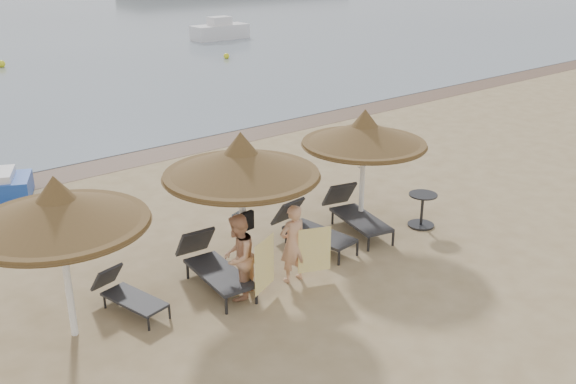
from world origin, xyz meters
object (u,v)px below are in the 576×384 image
object	(u,v)px
person_left	(238,251)
palapa_left	(58,211)
lounger_near_right	(310,228)
palapa_center	(241,163)
side_table	(422,211)
lounger_near_left	(212,264)
lounger_far_left	(126,293)
palapa_right	(364,134)
lounger_far_right	(354,212)
person_right	(293,238)

from	to	relation	value
person_left	palapa_left	bearing A→B (deg)	-51.16
palapa_left	lounger_near_right	world-z (taller)	palapa_left
palapa_center	side_table	distance (m)	5.13
palapa_center	lounger_near_left	size ratio (longest dim) A/B	1.40
palapa_center	lounger_near_right	distance (m)	2.80
lounger_near_left	lounger_near_right	size ratio (longest dim) A/B	1.03
lounger_far_left	side_table	size ratio (longest dim) A/B	2.09
palapa_right	lounger_near_left	bearing A→B (deg)	-178.16
lounger_near_right	side_table	bearing A→B (deg)	-24.95
lounger_far_right	palapa_left	bearing A→B (deg)	-165.59
lounger_near_left	lounger_far_right	bearing A→B (deg)	6.52
person_left	lounger_far_right	bearing A→B (deg)	155.29
lounger_near_right	person_right	distance (m)	1.75
lounger_near_right	palapa_left	bearing A→B (deg)	174.67
palapa_center	lounger_near_left	distance (m)	2.08
lounger_far_left	person_right	xyz separation A→B (m)	(3.04, -1.08, 0.61)
palapa_left	lounger_near_left	xyz separation A→B (m)	(2.80, 0.01, -1.88)
palapa_right	lounger_far_right	bearing A→B (deg)	-173.25
palapa_left	side_table	bearing A→B (deg)	-5.30
lounger_near_left	lounger_near_right	xyz separation A→B (m)	(2.64, 0.12, -0.02)
side_table	person_right	distance (m)	4.08
palapa_left	person_left	xyz separation A→B (m)	(2.92, -0.73, -1.34)
palapa_center	person_right	distance (m)	1.77
lounger_far_left	person_left	world-z (taller)	person_left
palapa_center	lounger_far_right	distance (m)	3.85
palapa_right	side_table	distance (m)	2.37
lounger_near_left	person_right	distance (m)	1.67
lounger_near_left	lounger_far_right	xyz separation A→B (m)	(3.98, 0.11, 0.00)
lounger_far_left	lounger_near_left	xyz separation A→B (m)	(1.73, -0.19, 0.10)
lounger_near_right	lounger_far_left	bearing A→B (deg)	172.42
palapa_right	lounger_near_left	distance (m)	4.62
person_left	lounger_near_right	bearing A→B (deg)	161.90
palapa_center	lounger_far_left	size ratio (longest dim) A/B	1.80
palapa_center	lounger_near_right	size ratio (longest dim) A/B	1.44
side_table	lounger_near_right	bearing A→B (deg)	161.82
palapa_right	side_table	xyz separation A→B (m)	(1.12, -0.90, -1.88)
lounger_near_right	lounger_far_right	distance (m)	1.35
side_table	person_left	distance (m)	5.27
lounger_far_right	person_left	distance (m)	3.99
palapa_center	lounger_far_left	distance (m)	3.19
lounger_near_left	palapa_right	bearing A→B (deg)	6.83
lounger_near_right	lounger_far_right	world-z (taller)	lounger_far_right
lounger_far_left	lounger_near_left	size ratio (longest dim) A/B	0.78
palapa_left	lounger_near_left	size ratio (longest dim) A/B	1.34
palapa_center	person_left	size ratio (longest dim) A/B	1.57
palapa_left	person_right	xyz separation A→B (m)	(4.11, -0.88, -1.37)
palapa_left	lounger_near_right	bearing A→B (deg)	1.44
side_table	person_left	xyz separation A→B (m)	(-5.23, 0.03, 0.59)
lounger_far_left	lounger_near_right	bearing A→B (deg)	-14.24
palapa_center	lounger_far_left	xyz separation A→B (m)	(-2.40, 0.31, -2.07)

